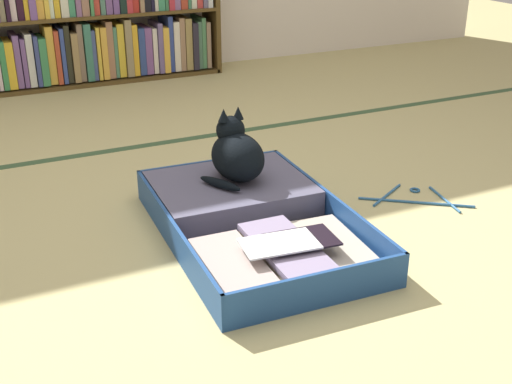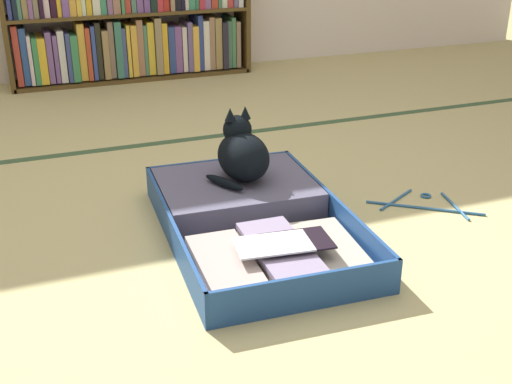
# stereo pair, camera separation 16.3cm
# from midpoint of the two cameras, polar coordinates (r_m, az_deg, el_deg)

# --- Properties ---
(ground_plane) EXTENTS (10.00, 10.00, 0.00)m
(ground_plane) POSITION_cam_midpoint_polar(r_m,az_deg,el_deg) (2.26, -0.27, -3.58)
(ground_plane) COLOR tan
(tatami_border) EXTENTS (4.80, 0.05, 0.00)m
(tatami_border) POSITION_cam_midpoint_polar(r_m,az_deg,el_deg) (3.12, -6.66, 4.27)
(tatami_border) COLOR #365233
(tatami_border) RESTS_ON ground_plane
(bookshelf) EXTENTS (1.51, 0.25, 0.83)m
(bookshelf) POSITION_cam_midpoint_polar(r_m,az_deg,el_deg) (4.26, -9.86, 14.81)
(bookshelf) COLOR #513D1B
(bookshelf) RESTS_ON ground_plane
(open_suitcase) EXTENTS (0.63, 0.96, 0.11)m
(open_suitcase) POSITION_cam_midpoint_polar(r_m,az_deg,el_deg) (2.27, 1.41, -2.14)
(open_suitcase) COLOR navy
(open_suitcase) RESTS_ON ground_plane
(black_cat) EXTENTS (0.24, 0.26, 0.26)m
(black_cat) POSITION_cam_midpoint_polar(r_m,az_deg,el_deg) (2.38, 0.69, 3.32)
(black_cat) COLOR black
(black_cat) RESTS_ON open_suitcase
(clothes_hanger) EXTENTS (0.35, 0.31, 0.01)m
(clothes_hanger) POSITION_cam_midpoint_polar(r_m,az_deg,el_deg) (2.56, 16.25, -1.03)
(clothes_hanger) COLOR #2C6092
(clothes_hanger) RESTS_ON ground_plane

